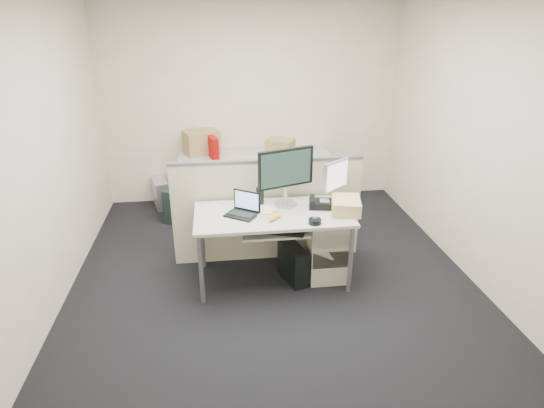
{
  "coord_description": "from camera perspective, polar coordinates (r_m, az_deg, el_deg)",
  "views": [
    {
      "loc": [
        -0.51,
        -3.94,
        2.52
      ],
      "look_at": [
        0.01,
        0.15,
        0.76
      ],
      "focal_mm": 30.0,
      "sensor_mm": 36.0,
      "label": 1
    }
  ],
  "objects": [
    {
      "name": "monitor_small",
      "position": [
        4.56,
        7.95,
        2.7
      ],
      "size": [
        0.39,
        0.35,
        0.43
      ],
      "primitive_type": "cube",
      "rotation": [
        0.0,
        0.0,
        0.65
      ],
      "color": "#B7B7BC",
      "rests_on": "desk"
    },
    {
      "name": "wall_front",
      "position": [
        2.12,
        8.11,
        -10.74
      ],
      "size": [
        4.0,
        0.02,
        2.7
      ],
      "primitive_type": "cube",
      "color": "silver",
      "rests_on": "ground"
    },
    {
      "name": "travel_mug",
      "position": [
        4.51,
        -1.51,
        0.9
      ],
      "size": [
        0.08,
        0.08,
        0.17
      ],
      "primitive_type": "cylinder",
      "rotation": [
        0.0,
        0.0,
        -0.01
      ],
      "color": "black",
      "rests_on": "desk"
    },
    {
      "name": "pc_tower_spare_silver",
      "position": [
        6.45,
        -13.8,
        1.31
      ],
      "size": [
        0.27,
        0.44,
        0.39
      ],
      "primitive_type": "cube",
      "rotation": [
        0.0,
        0.0,
        0.27
      ],
      "color": "#B7B7BC",
      "rests_on": "floor"
    },
    {
      "name": "cardboard_box_left",
      "position": [
        6.21,
        -8.85,
        7.58
      ],
      "size": [
        0.52,
        0.46,
        0.33
      ],
      "primitive_type": "cube",
      "rotation": [
        0.0,
        0.0,
        0.35
      ],
      "color": "tan",
      "rests_on": "back_counter"
    },
    {
      "name": "desk",
      "position": [
        4.38,
        0.1,
        -1.92
      ],
      "size": [
        1.5,
        0.75,
        0.73
      ],
      "color": "beige",
      "rests_on": "floor"
    },
    {
      "name": "keyboard_tray",
      "position": [
        4.24,
        0.42,
        -3.49
      ],
      "size": [
        0.62,
        0.32,
        0.02
      ],
      "primitive_type": "cube",
      "color": "beige",
      "rests_on": "desk"
    },
    {
      "name": "floor",
      "position": [
        4.71,
        0.1,
        -9.32
      ],
      "size": [
        4.0,
        4.5,
        0.01
      ],
      "primitive_type": "cube",
      "color": "black",
      "rests_on": "ground"
    },
    {
      "name": "paper_stack",
      "position": [
        4.45,
        -1.63,
        -0.51
      ],
      "size": [
        0.34,
        0.37,
        0.01
      ],
      "primitive_type": "cube",
      "rotation": [
        0.0,
        0.0,
        0.44
      ],
      "color": "silver",
      "rests_on": "desk"
    },
    {
      "name": "banana",
      "position": [
        4.21,
        0.37,
        -1.73
      ],
      "size": [
        0.15,
        0.16,
        0.04
      ],
      "primitive_type": "ellipsoid",
      "rotation": [
        0.0,
        0.0,
        0.81
      ],
      "color": "yellow",
      "rests_on": "desk"
    },
    {
      "name": "wall_back",
      "position": [
        6.32,
        -2.58,
        12.44
      ],
      "size": [
        4.0,
        0.02,
        2.7
      ],
      "primitive_type": "cube",
      "color": "silver",
      "rests_on": "ground"
    },
    {
      "name": "red_binder",
      "position": [
        6.0,
        -7.43,
        6.99
      ],
      "size": [
        0.16,
        0.33,
        0.3
      ],
      "primitive_type": "cube",
      "rotation": [
        0.0,
        0.0,
        0.26
      ],
      "color": "#A80407",
      "rests_on": "back_counter"
    },
    {
      "name": "back_counter",
      "position": [
        6.27,
        -2.17,
        2.98
      ],
      "size": [
        2.0,
        0.6,
        0.72
      ],
      "primitive_type": "cube",
      "color": "#B4AB9B",
      "rests_on": "floor"
    },
    {
      "name": "wall_left",
      "position": [
        4.37,
        -27.0,
        5.04
      ],
      "size": [
        0.02,
        4.5,
        2.7
      ],
      "primitive_type": "cube",
      "color": "silver",
      "rests_on": "ground"
    },
    {
      "name": "manila_folders",
      "position": [
        4.42,
        9.24,
        -0.15
      ],
      "size": [
        0.33,
        0.39,
        0.13
      ],
      "primitive_type": "cube",
      "rotation": [
        0.0,
        0.0,
        -0.21
      ],
      "color": "#E4C97B",
      "rests_on": "desk"
    },
    {
      "name": "monitor_main",
      "position": [
        4.43,
        1.73,
        3.34
      ],
      "size": [
        0.62,
        0.4,
        0.58
      ],
      "primitive_type": "cube",
      "rotation": [
        0.0,
        0.0,
        0.33
      ],
      "color": "black",
      "rests_on": "desk"
    },
    {
      "name": "drawer_pedestal",
      "position": [
        4.67,
        6.75,
        -5.06
      ],
      "size": [
        0.4,
        0.55,
        0.65
      ],
      "primitive_type": "cube",
      "color": "#B4AB9B",
      "rests_on": "floor"
    },
    {
      "name": "keyboard",
      "position": [
        4.2,
        1.17,
        -3.41
      ],
      "size": [
        0.46,
        0.29,
        0.02
      ],
      "primitive_type": "cube",
      "rotation": [
        0.0,
        0.0,
        -0.34
      ],
      "color": "black",
      "rests_on": "keyboard_tray"
    },
    {
      "name": "laptop",
      "position": [
        4.27,
        -3.86,
        -0.15
      ],
      "size": [
        0.36,
        0.34,
        0.21
      ],
      "primitive_type": "cube",
      "rotation": [
        0.0,
        0.0,
        -0.59
      ],
      "color": "black",
      "rests_on": "desk"
    },
    {
      "name": "wall_right",
      "position": [
        4.81,
        24.63,
        6.96
      ],
      "size": [
        0.02,
        4.5,
        2.7
      ],
      "primitive_type": "cube",
      "color": "silver",
      "rests_on": "ground"
    },
    {
      "name": "pc_tower_spare_dark",
      "position": [
        6.05,
        -11.84,
        0.26
      ],
      "size": [
        0.33,
        0.51,
        0.44
      ],
      "primitive_type": "cube",
      "rotation": [
        0.0,
        0.0,
        -0.33
      ],
      "color": "black",
      "rests_on": "floor"
    },
    {
      "name": "cubicle_partition",
      "position": [
        4.83,
        -0.58,
        -0.93
      ],
      "size": [
        2.0,
        0.06,
        1.1
      ],
      "primitive_type": "cube",
      "color": "#BAB09B",
      "rests_on": "floor"
    },
    {
      "name": "cardboard_box_right",
      "position": [
        6.05,
        1.03,
        7.02
      ],
      "size": [
        0.42,
        0.39,
        0.24
      ],
      "primitive_type": "cube",
      "rotation": [
        0.0,
        0.0,
        -0.5
      ],
      "color": "tan",
      "rests_on": "back_counter"
    },
    {
      "name": "trackball",
      "position": [
        4.15,
        5.4,
        -2.18
      ],
      "size": [
        0.12,
        0.12,
        0.05
      ],
      "primitive_type": "cylinder",
      "rotation": [
        0.0,
        0.0,
        -0.01
      ],
      "color": "black",
      "rests_on": "desk"
    },
    {
      "name": "cellphone",
      "position": [
        4.38,
        -1.93,
        -0.89
      ],
      "size": [
        0.09,
        0.11,
        0.01
      ],
      "primitive_type": "cube",
      "rotation": [
        0.0,
        0.0,
        -0.35
      ],
      "color": "black",
      "rests_on": "desk"
    },
    {
      "name": "desk_phone",
      "position": [
        4.5,
        6.09,
        0.01
      ],
      "size": [
        0.25,
        0.22,
        0.07
      ],
      "primitive_type": "cube",
      "rotation": [
        0.0,
        0.0,
        -0.19
      ],
      "color": "black",
      "rests_on": "desk"
    },
    {
      "name": "sticky_pad",
      "position": [
        4.35,
        -0.55,
        -1.1
      ],
      "size": [
        0.11,
        0.11,
        0.01
      ],
      "primitive_type": "cube",
      "rotation": [
        0.0,
        0.0,
        -0.32
      ],
      "color": "yellow",
      "rests_on": "desk"
    },
    {
      "name": "pc_tower_desk",
      "position": [
        4.59,
        2.68,
        -7.45
      ],
      "size": [
        0.27,
        0.43,
        0.38
      ],
      "primitive_type": "cube",
      "rotation": [
        0.0,
        0.0,
        0.3
      ],
      "color": "black",
      "rests_on": "floor"
    }
  ]
}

